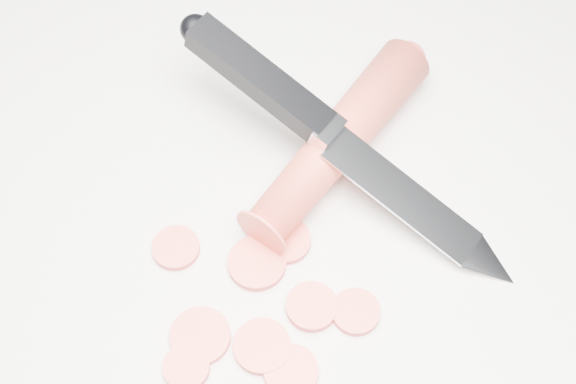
% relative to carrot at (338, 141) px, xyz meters
% --- Properties ---
extents(ground, '(2.40, 2.40, 0.00)m').
position_rel_carrot_xyz_m(ground, '(-0.00, -0.05, -0.02)').
color(ground, silver).
rests_on(ground, ground).
extents(carrot, '(0.09, 0.18, 0.03)m').
position_rel_carrot_xyz_m(carrot, '(0.00, 0.00, 0.00)').
color(carrot, red).
rests_on(carrot, ground).
extents(carrot_slice_0, '(0.04, 0.04, 0.01)m').
position_rel_carrot_xyz_m(carrot_slice_0, '(-0.04, -0.16, -0.02)').
color(carrot_slice_0, '#EF503D').
rests_on(carrot_slice_0, ground).
extents(carrot_slice_1, '(0.03, 0.03, 0.01)m').
position_rel_carrot_xyz_m(carrot_slice_1, '(-0.01, -0.08, -0.02)').
color(carrot_slice_1, '#EF503D').
rests_on(carrot_slice_1, ground).
extents(carrot_slice_2, '(0.04, 0.04, 0.01)m').
position_rel_carrot_xyz_m(carrot_slice_2, '(-0.02, -0.10, -0.02)').
color(carrot_slice_2, '#EF503D').
rests_on(carrot_slice_2, ground).
extents(carrot_slice_3, '(0.03, 0.03, 0.01)m').
position_rel_carrot_xyz_m(carrot_slice_3, '(0.02, -0.16, -0.02)').
color(carrot_slice_3, '#EF503D').
rests_on(carrot_slice_3, ground).
extents(carrot_slice_4, '(0.03, 0.03, 0.01)m').
position_rel_carrot_xyz_m(carrot_slice_4, '(0.05, -0.11, -0.02)').
color(carrot_slice_4, '#EF503D').
rests_on(carrot_slice_4, ground).
extents(carrot_slice_5, '(0.03, 0.03, 0.01)m').
position_rel_carrot_xyz_m(carrot_slice_5, '(-0.08, -0.11, -0.02)').
color(carrot_slice_5, '#EF503D').
rests_on(carrot_slice_5, ground).
extents(carrot_slice_6, '(0.03, 0.03, 0.01)m').
position_rel_carrot_xyz_m(carrot_slice_6, '(-0.04, -0.18, -0.02)').
color(carrot_slice_6, '#EF503D').
rests_on(carrot_slice_6, ground).
extents(carrot_slice_7, '(0.03, 0.03, 0.01)m').
position_rel_carrot_xyz_m(carrot_slice_7, '(0.02, -0.12, -0.02)').
color(carrot_slice_7, '#EF503D').
rests_on(carrot_slice_7, ground).
extents(carrot_slice_8, '(0.04, 0.04, 0.01)m').
position_rel_carrot_xyz_m(carrot_slice_8, '(-0.00, -0.15, -0.02)').
color(carrot_slice_8, '#EF503D').
rests_on(carrot_slice_8, ground).
extents(kitchen_knife, '(0.28, 0.11, 0.08)m').
position_rel_carrot_xyz_m(kitchen_knife, '(0.01, -0.01, 0.02)').
color(kitchen_knife, silver).
rests_on(kitchen_knife, ground).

